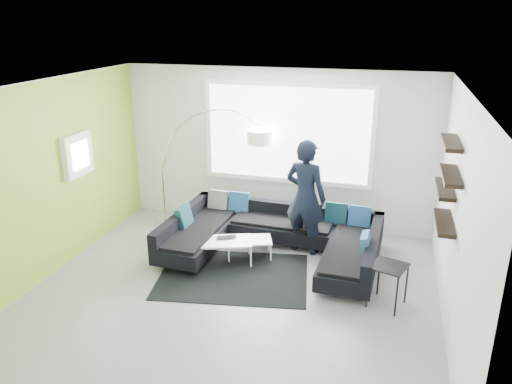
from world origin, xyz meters
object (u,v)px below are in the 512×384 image
coffee_table (237,249)px  arc_lamp (162,168)px  sectional_sofa (272,240)px  side_table (387,285)px  laptop (227,238)px  person (305,197)px

coffee_table → arc_lamp: (-1.68, 0.96, 0.89)m
arc_lamp → sectional_sofa: bearing=-26.3°
coffee_table → side_table: (2.30, -0.73, 0.11)m
arc_lamp → side_table: size_ratio=3.66×
coffee_table → laptop: 0.25m
arc_lamp → laptop: 1.98m
sectional_sofa → person: (0.44, 0.39, 0.62)m
sectional_sofa → side_table: 2.00m
side_table → sectional_sofa: bearing=152.8°
arc_lamp → side_table: bearing=-30.0°
sectional_sofa → arc_lamp: 2.45m
side_table → arc_lamp: bearing=157.1°
arc_lamp → laptop: (1.54, -1.03, -0.70)m
coffee_table → side_table: size_ratio=1.86×
coffee_table → person: (0.95, 0.58, 0.75)m
laptop → coffee_table: bearing=-0.9°
coffee_table → side_table: side_table is taller
coffee_table → laptop: (-0.14, -0.07, 0.19)m
side_table → coffee_table: bearing=162.5°
side_table → laptop: (-2.43, 0.65, 0.08)m
person → laptop: 1.39m
arc_lamp → person: size_ratio=1.15×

